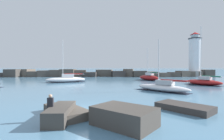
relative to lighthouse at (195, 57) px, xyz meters
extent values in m
plane|color=teal|center=(-31.11, -45.13, -6.56)|extent=(600.00, 600.00, 0.00)
cube|color=teal|center=(-31.11, 59.46, -6.56)|extent=(400.00, 116.00, 0.01)
cube|color=#383330|center=(-62.91, -0.72, -5.91)|extent=(3.77, 4.72, 1.32)
cube|color=#423D38|center=(-59.40, -1.34, -5.33)|extent=(5.75, 6.33, 2.46)
cube|color=brown|center=(-56.44, 0.17, -5.32)|extent=(3.94, 5.31, 2.48)
cube|color=#4C443D|center=(-53.68, -1.05, -5.69)|extent=(3.77, 3.84, 1.75)
cube|color=#423D38|center=(-50.08, -0.26, -5.57)|extent=(5.85, 5.60, 1.99)
cube|color=#4C443D|center=(-46.67, -0.50, -5.46)|extent=(4.02, 3.38, 2.20)
cube|color=#4C443D|center=(-42.88, 0.09, -5.34)|extent=(4.70, 5.28, 2.44)
cube|color=brown|center=(-39.14, 0.22, -5.48)|extent=(4.71, 3.79, 2.16)
cube|color=#383330|center=(-35.48, -1.04, -5.83)|extent=(5.14, 4.68, 1.48)
cube|color=#4C443D|center=(-30.76, 0.19, -5.43)|extent=(5.60, 3.98, 2.26)
cube|color=#383330|center=(-26.27, -1.33, -5.63)|extent=(4.84, 4.48, 1.87)
cube|color=brown|center=(-22.71, -0.31, -5.31)|extent=(3.81, 3.95, 2.50)
cube|color=#4C443D|center=(-19.24, -0.91, -5.62)|extent=(5.33, 4.28, 1.88)
cube|color=brown|center=(-15.17, -0.16, -5.78)|extent=(4.45, 5.70, 1.56)
cube|color=brown|center=(-11.30, -1.05, -5.96)|extent=(3.60, 4.95, 1.21)
cube|color=#4C443D|center=(-7.67, -1.30, -5.85)|extent=(3.71, 3.62, 1.43)
cube|color=brown|center=(-4.56, -1.07, -5.63)|extent=(4.03, 4.36, 1.87)
cube|color=brown|center=(-0.53, -0.71, -5.76)|extent=(5.02, 4.14, 1.61)
cube|color=#423D38|center=(3.52, -0.40, -5.43)|extent=(4.65, 5.08, 2.26)
cylinder|color=gray|center=(0.00, 0.00, -5.66)|extent=(5.10, 5.10, 1.80)
cylinder|color=white|center=(0.00, 0.00, 0.68)|extent=(3.78, 3.78, 10.89)
cylinder|color=#232328|center=(0.00, 0.00, 6.25)|extent=(4.35, 4.35, 0.25)
cylinder|color=silver|center=(0.00, 0.00, 6.95)|extent=(2.65, 2.65, 1.15)
cone|color=#B21919|center=(0.00, 0.00, 7.97)|extent=(3.21, 3.21, 0.90)
cube|color=#423D38|center=(-32.85, -47.44, -6.10)|extent=(1.30, 3.46, 0.92)
cube|color=#4C443D|center=(-32.80, -46.22, -6.28)|extent=(3.99, 4.48, 0.56)
cube|color=#423D38|center=(-28.92, -48.51, -6.01)|extent=(4.16, 4.03, 1.10)
cube|color=#383330|center=(-23.89, -45.16, -6.32)|extent=(4.20, 4.45, 0.49)
ellipsoid|color=maroon|center=(-19.76, -16.51, -5.94)|extent=(4.82, 6.31, 1.25)
cube|color=black|center=(-19.76, -16.51, -6.55)|extent=(4.63, 6.03, 0.03)
cube|color=silver|center=(-19.61, -16.78, -4.99)|extent=(1.88, 2.15, 0.64)
cylinder|color=silver|center=(-19.99, -16.11, -1.99)|extent=(0.12, 0.12, 6.65)
cylinder|color=#BCBCC1|center=(-19.14, -17.57, -4.76)|extent=(1.80, 2.97, 0.10)
cube|color=#1E664C|center=(-19.14, -17.57, -4.66)|extent=(1.63, 2.58, 0.20)
ellipsoid|color=white|center=(-22.30, -34.87, -6.10)|extent=(6.76, 7.00, 0.93)
cube|color=black|center=(-22.30, -34.87, -6.55)|extent=(6.47, 6.69, 0.03)
cube|color=#B2B2B7|center=(-22.04, -35.15, -5.32)|extent=(2.39, 2.44, 0.64)
cylinder|color=silver|center=(-22.70, -34.44, -2.50)|extent=(0.12, 0.12, 6.28)
cylinder|color=#BCBCC1|center=(-21.24, -36.00, -5.09)|extent=(3.01, 3.17, 0.10)
cube|color=maroon|center=(-21.24, -36.00, -4.99)|extent=(2.64, 2.78, 0.20)
ellipsoid|color=white|center=(-38.70, -20.95, -6.01)|extent=(8.53, 4.75, 1.12)
cube|color=black|center=(-38.70, -20.95, -6.55)|extent=(8.12, 4.57, 0.03)
cube|color=silver|center=(-38.31, -20.82, -5.13)|extent=(2.73, 1.92, 0.64)
cylinder|color=silver|center=(-39.29, -21.16, -1.53)|extent=(0.12, 0.12, 7.83)
cylinder|color=#BCBCC1|center=(-37.14, -20.40, -4.90)|extent=(4.34, 1.61, 0.10)
cube|color=maroon|center=(-37.14, -20.40, -4.80)|extent=(3.73, 1.48, 0.20)
ellipsoid|color=maroon|center=(-12.31, -27.26, -6.06)|extent=(5.89, 6.44, 1.00)
cube|color=black|center=(-12.31, -27.26, -6.55)|extent=(5.64, 6.16, 0.03)
cube|color=#B2B2B7|center=(-12.11, -27.51, -5.24)|extent=(2.21, 2.30, 0.64)
cylinder|color=silver|center=(-12.62, -26.89, -0.67)|extent=(0.12, 0.12, 9.79)
cylinder|color=#BCBCC1|center=(-11.49, -28.25, -5.01)|extent=(2.34, 2.80, 0.10)
cube|color=#1E664C|center=(-11.49, -28.25, -4.91)|extent=(2.07, 2.45, 0.20)
cylinder|color=#282833|center=(-33.55, -47.54, -6.15)|extent=(0.14, 0.14, 0.83)
cylinder|color=#282833|center=(-33.37, -47.54, -6.15)|extent=(0.14, 0.14, 0.83)
cube|color=#232328|center=(-33.46, -47.54, -5.41)|extent=(0.36, 0.22, 0.65)
sphere|color=tan|center=(-33.46, -47.54, -4.97)|extent=(0.22, 0.22, 0.22)
camera|label=1|loc=(-29.92, -58.54, -3.09)|focal=28.00mm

